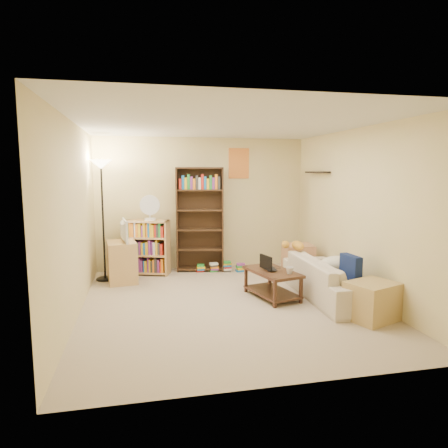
# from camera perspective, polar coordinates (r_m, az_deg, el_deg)

# --- Properties ---
(room) EXTENTS (4.50, 4.54, 2.52)m
(room) POSITION_cam_1_polar(r_m,az_deg,el_deg) (5.48, 0.51, 5.01)
(room) COLOR #C2B291
(room) RESTS_ON ground
(sofa) EXTENTS (2.02, 0.87, 0.58)m
(sofa) POSITION_cam_1_polar(r_m,az_deg,el_deg) (6.17, 14.87, -7.51)
(sofa) COLOR beige
(sofa) RESTS_ON ground
(navy_pillow) EXTENTS (0.14, 0.39, 0.34)m
(navy_pillow) POSITION_cam_1_polar(r_m,az_deg,el_deg) (5.78, 17.64, -5.94)
(navy_pillow) COLOR #122051
(navy_pillow) RESTS_ON sofa
(cream_blanket) EXTENTS (0.53, 0.38, 0.23)m
(cream_blanket) POSITION_cam_1_polar(r_m,az_deg,el_deg) (6.23, 15.94, -5.46)
(cream_blanket) COLOR silver
(cream_blanket) RESTS_ON sofa
(tabby_cat) EXTENTS (0.45, 0.17, 0.16)m
(tabby_cat) POSITION_cam_1_polar(r_m,az_deg,el_deg) (6.68, 10.19, -3.02)
(tabby_cat) COLOR gold
(tabby_cat) RESTS_ON sofa
(coffee_table) EXTENTS (0.73, 1.02, 0.41)m
(coffee_table) POSITION_cam_1_polar(r_m,az_deg,el_deg) (6.01, 6.91, -7.96)
(coffee_table) COLOR #422419
(coffee_table) RESTS_ON ground
(laptop) EXTENTS (0.38, 0.27, 0.03)m
(laptop) POSITION_cam_1_polar(r_m,az_deg,el_deg) (6.03, 7.06, -6.33)
(laptop) COLOR black
(laptop) RESTS_ON coffee_table
(laptop_screen) EXTENTS (0.09, 0.30, 0.21)m
(laptop_screen) POSITION_cam_1_polar(r_m,az_deg,el_deg) (5.93, 5.99, -5.46)
(laptop_screen) COLOR white
(laptop_screen) RESTS_ON laptop
(mug) EXTENTS (0.18, 0.18, 0.10)m
(mug) POSITION_cam_1_polar(r_m,az_deg,el_deg) (5.80, 9.34, -6.57)
(mug) COLOR silver
(mug) RESTS_ON coffee_table
(tv_remote) EXTENTS (0.13, 0.17, 0.02)m
(tv_remote) POSITION_cam_1_polar(r_m,az_deg,el_deg) (6.28, 6.18, -5.79)
(tv_remote) COLOR black
(tv_remote) RESTS_ON coffee_table
(tv_stand) EXTENTS (0.54, 0.70, 0.69)m
(tv_stand) POSITION_cam_1_polar(r_m,az_deg,el_deg) (7.01, -14.36, -5.23)
(tv_stand) COLOR tan
(tv_stand) RESTS_ON ground
(television) EXTENTS (0.67, 0.25, 0.37)m
(television) POSITION_cam_1_polar(r_m,az_deg,el_deg) (6.92, -14.50, -0.92)
(television) COLOR black
(television) RESTS_ON tv_stand
(tall_bookshelf) EXTENTS (0.91, 0.45, 1.94)m
(tall_bookshelf) POSITION_cam_1_polar(r_m,az_deg,el_deg) (7.45, -3.44, 1.04)
(tall_bookshelf) COLOR #3C2417
(tall_bookshelf) RESTS_ON ground
(short_bookshelf) EXTENTS (0.83, 0.54, 0.99)m
(short_bookshelf) POSITION_cam_1_polar(r_m,az_deg,el_deg) (7.37, -10.86, -3.31)
(short_bookshelf) COLOR tan
(short_bookshelf) RESTS_ON ground
(desk_fan) EXTENTS (0.35, 0.20, 0.46)m
(desk_fan) POSITION_cam_1_polar(r_m,az_deg,el_deg) (7.23, -10.55, 2.33)
(desk_fan) COLOR white
(desk_fan) RESTS_ON short_bookshelf
(floor_lamp) EXTENTS (0.35, 0.35, 2.06)m
(floor_lamp) POSITION_cam_1_polar(r_m,az_deg,el_deg) (7.04, -17.08, 5.37)
(floor_lamp) COLOR black
(floor_lamp) RESTS_ON ground
(side_table) EXTENTS (0.55, 0.55, 0.57)m
(side_table) POSITION_cam_1_polar(r_m,az_deg,el_deg) (7.30, 10.53, -5.10)
(side_table) COLOR #B17956
(side_table) RESTS_ON ground
(end_cabinet) EXTENTS (0.71, 0.65, 0.48)m
(end_cabinet) POSITION_cam_1_polar(r_m,az_deg,el_deg) (5.44, 20.36, -10.29)
(end_cabinet) COLOR tan
(end_cabinet) RESTS_ON ground
(book_stacks) EXTENTS (0.91, 0.26, 0.20)m
(book_stacks) POSITION_cam_1_polar(r_m,az_deg,el_deg) (7.51, -0.38, -6.20)
(book_stacks) COLOR red
(book_stacks) RESTS_ON ground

